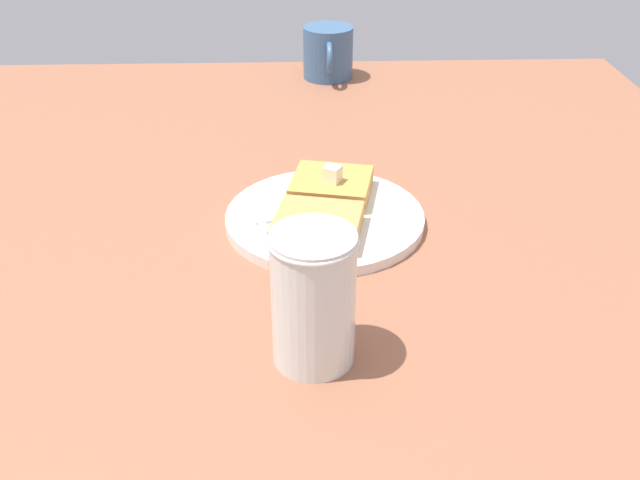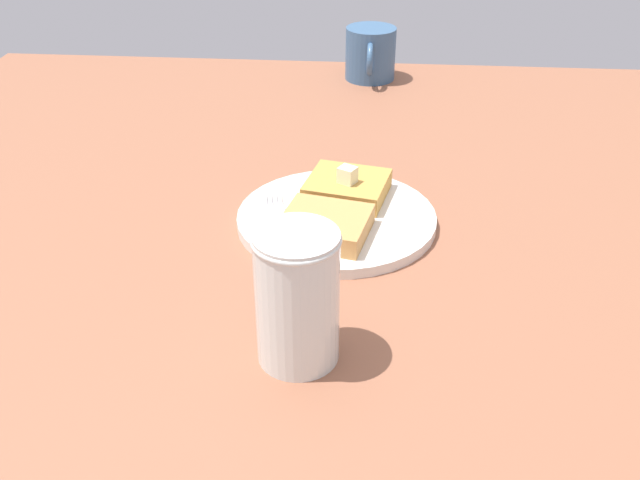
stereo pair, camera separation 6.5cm
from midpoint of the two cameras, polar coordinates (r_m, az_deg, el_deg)
The scene contains 8 objects.
table_surface at distance 76.06cm, azimuth -6.27°, elevation -0.32°, with size 113.96×113.96×2.70cm, color #925940.
plate at distance 76.32cm, azimuth -2.06°, elevation 1.74°, with size 21.29×21.29×1.15cm.
toast_slice_left at distance 79.24cm, azimuth -1.44°, elevation 4.26°, with size 7.83×8.51×2.13cm, color gold.
toast_slice_middle at distance 71.92cm, azimuth -2.78°, elevation 1.14°, with size 7.83×8.51×2.13cm, color tan.
butter_pat_primary at distance 77.58cm, azimuth -1.43°, elevation 5.25°, with size 1.79×1.61×1.79cm, color #F0EEC2.
fork at distance 73.65cm, azimuth -6.80°, elevation 0.93°, with size 15.97×4.59×0.36cm.
syrup_jar at distance 55.78cm, azimuth -3.88°, elevation -5.21°, with size 6.88×6.88×11.62cm.
coffee_mug at distance 118.23cm, azimuth -0.97°, elevation 14.73°, with size 10.71×7.99×8.20cm.
Camera 1 is at (64.32, 2.82, 41.61)cm, focal length 40.00 mm.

